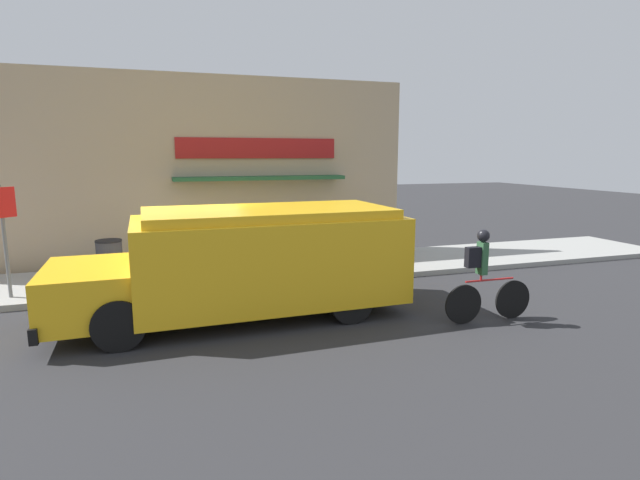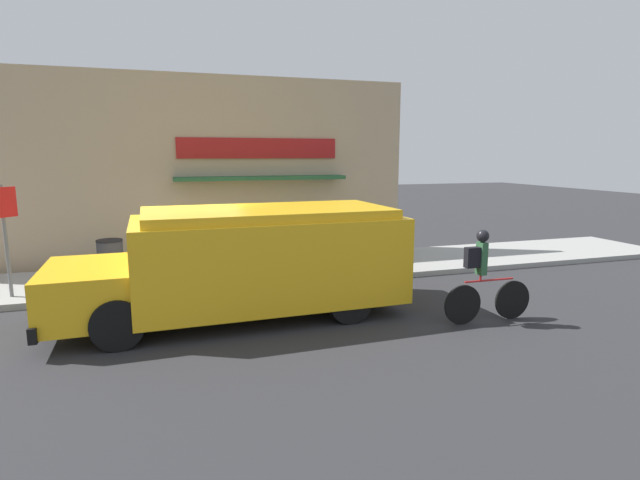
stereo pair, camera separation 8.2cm
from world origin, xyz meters
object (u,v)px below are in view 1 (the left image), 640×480
cyclist (484,278)px  stop_sign_post (3,223)px  trash_bin (110,257)px  school_bus (249,260)px

cyclist → stop_sign_post: 9.29m
stop_sign_post → trash_bin: size_ratio=2.72×
cyclist → school_bus: bearing=157.7°
cyclist → stop_sign_post: bearing=156.0°
cyclist → trash_bin: (-6.63, 5.43, -0.26)m
cyclist → trash_bin: bearing=141.6°
stop_sign_post → trash_bin: stop_sign_post is taller
school_bus → cyclist: bearing=-24.5°
stop_sign_post → trash_bin: 2.58m
cyclist → stop_sign_post: size_ratio=0.77×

